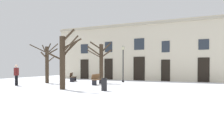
% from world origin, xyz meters
% --- Properties ---
extents(ground_plane, '(34.34, 34.34, 0.00)m').
position_xyz_m(ground_plane, '(0.00, 0.00, 0.00)').
color(ground_plane, white).
extents(building_facade, '(21.46, 0.60, 6.72)m').
position_xyz_m(building_facade, '(-0.01, 9.46, 3.40)').
color(building_facade, beige).
rests_on(building_facade, ground).
extents(tree_foreground, '(1.60, 2.32, 3.92)m').
position_xyz_m(tree_foreground, '(-6.95, 2.23, 2.03)').
color(tree_foreground, '#382B1E').
rests_on(tree_foreground, ground).
extents(tree_right_of_center, '(2.72, 2.02, 4.17)m').
position_xyz_m(tree_right_of_center, '(-2.28, -1.44, 2.08)').
color(tree_right_of_center, '#382B1E').
rests_on(tree_right_of_center, ground).
extents(tree_near_facade, '(2.33, 2.40, 4.00)m').
position_xyz_m(tree_near_facade, '(-2.19, 4.32, 2.14)').
color(tree_near_facade, '#382B1E').
rests_on(tree_near_facade, ground).
extents(streetlamp, '(0.30, 0.30, 3.72)m').
position_xyz_m(streetlamp, '(-0.52, 5.99, 2.28)').
color(streetlamp, black).
rests_on(streetlamp, ground).
extents(litter_bin, '(0.40, 0.40, 0.83)m').
position_xyz_m(litter_bin, '(0.69, -1.12, 0.42)').
color(litter_bin, black).
rests_on(litter_bin, ground).
extents(bench_back_to_back_left, '(1.18, 1.77, 0.95)m').
position_xyz_m(bench_back_to_back_left, '(-5.92, 4.99, 0.49)').
color(bench_back_to_back_left, '#3D2819').
rests_on(bench_back_to_back_left, ground).
extents(bench_facing_shops, '(0.65, 1.83, 0.93)m').
position_xyz_m(bench_facing_shops, '(-1.76, 2.68, 0.48)').
color(bench_facing_shops, brown).
rests_on(bench_facing_shops, ground).
extents(person_strolling, '(0.31, 0.42, 1.75)m').
position_xyz_m(person_strolling, '(-7.59, -0.75, 0.98)').
color(person_strolling, black).
rests_on(person_strolling, ground).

